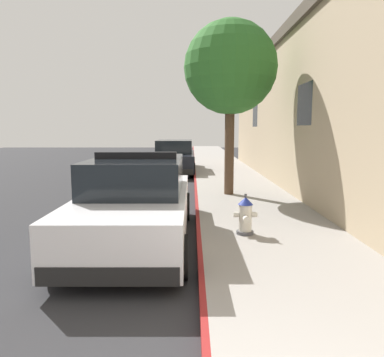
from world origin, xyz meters
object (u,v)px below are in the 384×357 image
fire_hydrant (246,216)px  street_tree (231,68)px  police_cruiser (137,203)px  parked_car_silver_ahead (175,157)px

fire_hydrant → street_tree: (0.12, 4.30, 3.32)m
police_cruiser → parked_car_silver_ahead: (0.20, 10.93, -0.00)m
parked_car_silver_ahead → police_cruiser: bearing=-91.0°
parked_car_silver_ahead → street_tree: street_tree is taller
police_cruiser → street_tree: bearing=63.5°
police_cruiser → parked_car_silver_ahead: size_ratio=1.00×
police_cruiser → fire_hydrant: bearing=-0.4°
street_tree → parked_car_silver_ahead: bearing=106.2°
police_cruiser → street_tree: (2.13, 4.28, 3.08)m
police_cruiser → street_tree: street_tree is taller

